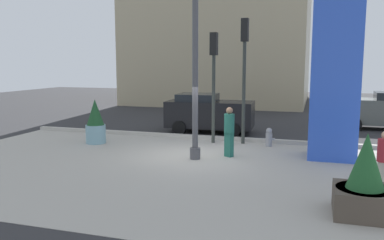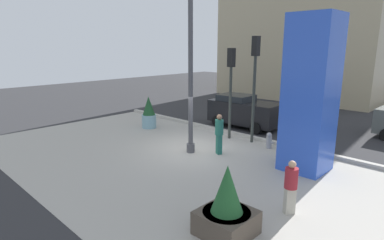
# 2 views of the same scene
# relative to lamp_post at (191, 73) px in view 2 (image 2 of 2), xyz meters

# --- Properties ---
(ground_plane) EXTENTS (60.00, 60.00, 0.00)m
(ground_plane) POSITION_rel_lamp_post_xyz_m (-0.10, 4.51, -3.52)
(ground_plane) COLOR #2D2D30
(plaza_pavement) EXTENTS (18.00, 10.00, 0.02)m
(plaza_pavement) POSITION_rel_lamp_post_xyz_m (-0.10, -1.49, -3.52)
(plaza_pavement) COLOR #ADA89E
(plaza_pavement) RESTS_ON ground_plane
(curb_strip) EXTENTS (18.00, 0.24, 0.16)m
(curb_strip) POSITION_rel_lamp_post_xyz_m (-0.10, 3.63, -3.44)
(curb_strip) COLOR #B7B2A8
(curb_strip) RESTS_ON ground_plane
(lamp_post) EXTENTS (0.44, 0.44, 7.20)m
(lamp_post) POSITION_rel_lamp_post_xyz_m (0.00, 0.00, 0.00)
(lamp_post) COLOR #4C4C51
(lamp_post) RESTS_ON ground_plane
(art_pillar_blue) EXTENTS (1.58, 1.58, 5.72)m
(art_pillar_blue) POSITION_rel_lamp_post_xyz_m (4.50, 1.63, -0.66)
(art_pillar_blue) COLOR blue
(art_pillar_blue) RESTS_ON ground_plane
(potted_plant_by_pillar) EXTENTS (1.27, 1.27, 1.83)m
(potted_plant_by_pillar) POSITION_rel_lamp_post_xyz_m (5.00, -3.86, -2.81)
(potted_plant_by_pillar) COLOR #4C4238
(potted_plant_by_pillar) RESTS_ON ground_plane
(potted_plant_curbside) EXTENTS (0.81, 0.81, 1.83)m
(potted_plant_curbside) POSITION_rel_lamp_post_xyz_m (-4.72, 1.43, -2.67)
(potted_plant_curbside) COLOR #7AA8B7
(potted_plant_curbside) RESTS_ON ground_plane
(fire_hydrant) EXTENTS (0.36, 0.26, 0.75)m
(fire_hydrant) POSITION_rel_lamp_post_xyz_m (2.19, 2.91, -3.15)
(fire_hydrant) COLOR #99999E
(fire_hydrant) RESTS_ON ground_plane
(traffic_light_corner) EXTENTS (0.28, 0.42, 5.05)m
(traffic_light_corner) POSITION_rel_lamp_post_xyz_m (1.11, 3.16, -0.13)
(traffic_light_corner) COLOR #333833
(traffic_light_corner) RESTS_ON ground_plane
(traffic_light_far_side) EXTENTS (0.28, 0.42, 4.51)m
(traffic_light_far_side) POSITION_rel_lamp_post_xyz_m (-0.10, 2.93, -0.48)
(traffic_light_far_side) COLOR #333833
(traffic_light_far_side) RESTS_ON ground_plane
(car_far_lane) EXTENTS (4.15, 2.17, 1.85)m
(car_far_lane) POSITION_rel_lamp_post_xyz_m (-0.94, 5.37, -2.57)
(car_far_lane) COLOR black
(car_far_lane) RESTS_ON ground_plane
(pedestrian_crossing) EXTENTS (0.50, 0.50, 1.57)m
(pedestrian_crossing) POSITION_rel_lamp_post_xyz_m (5.66, -1.85, -2.65)
(pedestrian_crossing) COLOR #B2AD9E
(pedestrian_crossing) RESTS_ON ground_plane
(pedestrian_on_sidewalk) EXTENTS (0.49, 0.49, 1.77)m
(pedestrian_on_sidewalk) POSITION_rel_lamp_post_xyz_m (1.04, 0.69, -2.52)
(pedestrian_on_sidewalk) COLOR #236656
(pedestrian_on_sidewalk) RESTS_ON ground_plane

